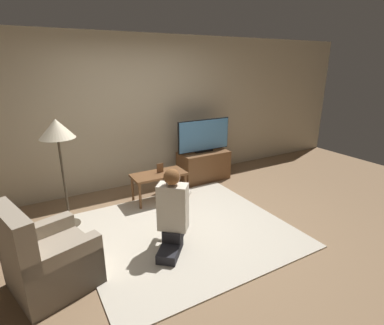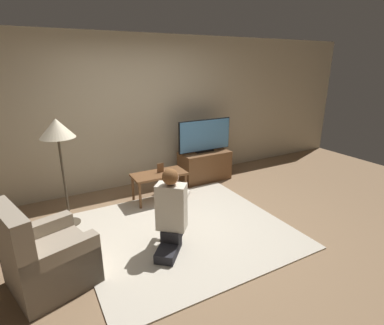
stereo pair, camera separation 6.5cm
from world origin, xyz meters
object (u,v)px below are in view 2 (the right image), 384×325
armchair (46,259)px  coffee_table (159,177)px  tv (205,136)px  floor_lamp (57,134)px  person_kneeling (171,211)px

armchair → coffee_table: bearing=-70.2°
tv → coffee_table: bearing=-158.7°
coffee_table → armchair: armchair is taller
floor_lamp → person_kneeling: size_ratio=1.47×
floor_lamp → armchair: 1.56m
floor_lamp → tv: bearing=12.6°
tv → person_kneeling: tv is taller
armchair → person_kneeling: 1.36m
floor_lamp → coffee_table: bearing=5.2°
coffee_table → floor_lamp: (-1.40, -0.13, 0.87)m
person_kneeling → floor_lamp: bearing=-9.3°
tv → armchair: (-2.86, -1.72, -0.55)m
tv → person_kneeling: size_ratio=1.07×
person_kneeling → tv: bearing=-89.9°
armchair → tv: bearing=-75.6°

